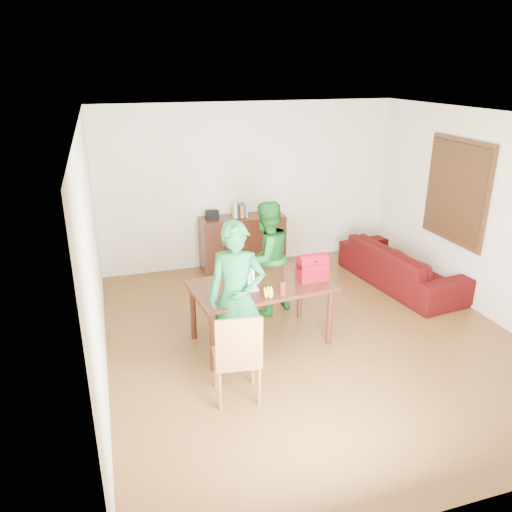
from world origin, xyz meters
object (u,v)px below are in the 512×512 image
object	(u,v)px
person_near	(236,298)
person_far	(266,258)
bottle	(283,288)
sofa	(401,266)
laptop	(245,285)
chair	(237,373)
table	(261,291)
red_bag	(312,270)

from	to	relation	value
person_near	person_far	xyz separation A→B (m)	(0.74, 1.20, -0.07)
bottle	person_near	bearing A→B (deg)	-171.97
person_far	sofa	size ratio (longest dim) A/B	0.73
person_near	laptop	world-z (taller)	person_near
chair	laptop	distance (m)	1.13
chair	person_far	bearing A→B (deg)	69.72
table	sofa	bearing A→B (deg)	14.99
bottle	red_bag	bearing A→B (deg)	32.33
person_near	red_bag	world-z (taller)	person_near
laptop	bottle	size ratio (longest dim) A/B	1.56
table	person_near	xyz separation A→B (m)	(-0.42, -0.45, 0.18)
table	laptop	size ratio (longest dim) A/B	5.72
chair	red_bag	bearing A→B (deg)	44.67
person_far	laptop	size ratio (longest dim) A/B	5.19
person_far	bottle	bearing A→B (deg)	59.02
table	red_bag	size ratio (longest dim) A/B	4.90
person_far	red_bag	xyz separation A→B (m)	(0.32, -0.81, 0.12)
chair	sofa	distance (m)	3.75
red_bag	sofa	bearing A→B (deg)	26.24
person_far	red_bag	bearing A→B (deg)	89.55
chair	laptop	world-z (taller)	chair
person_far	sofa	bearing A→B (deg)	163.88
chair	table	bearing A→B (deg)	66.78
chair	person_far	world-z (taller)	person_far
red_bag	sofa	size ratio (longest dim) A/B	0.16
red_bag	bottle	bearing A→B (deg)	-149.61
table	laptop	xyz separation A→B (m)	(-0.22, -0.07, 0.14)
table	person_far	size ratio (longest dim) A/B	1.10
bottle	chair	bearing A→B (deg)	-138.35
chair	red_bag	world-z (taller)	red_bag
chair	laptop	bearing A→B (deg)	75.76
chair	sofa	bearing A→B (deg)	38.79
chair	red_bag	distance (m)	1.66
sofa	bottle	bearing A→B (deg)	111.98
chair	person_near	xyz separation A→B (m)	(0.15, 0.56, 0.57)
person_far	red_bag	size ratio (longest dim) A/B	4.44
person_far	chair	bearing A→B (deg)	40.97
laptop	chair	bearing A→B (deg)	-107.87
red_bag	sofa	world-z (taller)	red_bag
laptop	sofa	world-z (taller)	laptop
person_far	laptop	bearing A→B (deg)	34.75
person_near	red_bag	bearing A→B (deg)	38.05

